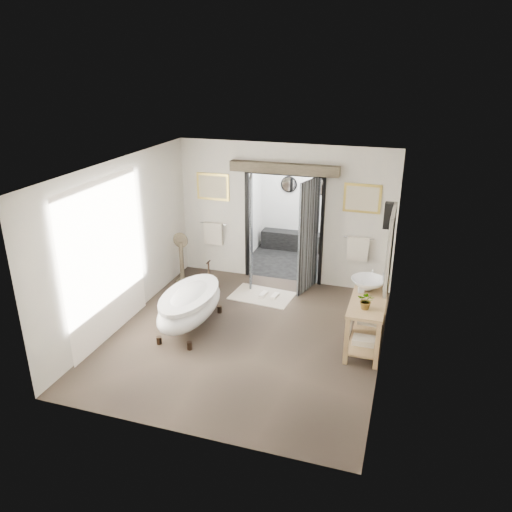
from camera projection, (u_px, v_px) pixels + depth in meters
name	position (u px, v px, depth m)	size (l,w,h in m)	color
ground_plane	(245.00, 336.00, 8.54)	(5.00, 5.00, 0.00)	brown
room_shell	(240.00, 236.00, 7.77)	(4.52, 5.02, 2.91)	beige
shower_room	(300.00, 219.00, 11.75)	(2.22, 2.01, 2.51)	black
back_wall_dressing	(282.00, 212.00, 10.02)	(3.82, 0.79, 2.52)	black
clawfoot_tub	(190.00, 304.00, 8.66)	(0.84, 1.89, 0.92)	black
vanity	(366.00, 315.00, 8.18)	(0.57, 1.60, 0.85)	tan
pedestal_mirror	(182.00, 261.00, 10.41)	(0.33, 0.21, 1.12)	brown
rug	(262.00, 296.00, 9.98)	(1.20, 0.80, 0.01)	beige
slippers	(269.00, 295.00, 9.93)	(0.37, 0.27, 0.05)	white
basin	(368.00, 284.00, 8.26)	(0.56, 0.56, 0.19)	white
plant	(366.00, 300.00, 7.60)	(0.26, 0.22, 0.29)	gray
soap_bottle_a	(361.00, 286.00, 8.16)	(0.09, 0.10, 0.21)	gray
soap_bottle_b	(373.00, 274.00, 8.67)	(0.13, 0.13, 0.17)	gray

